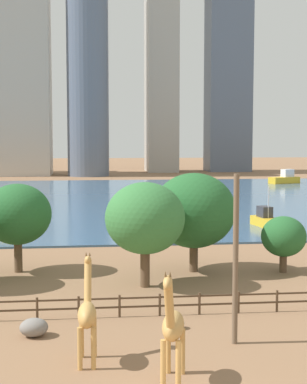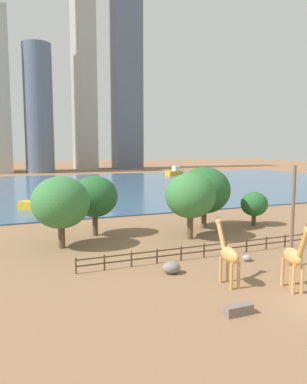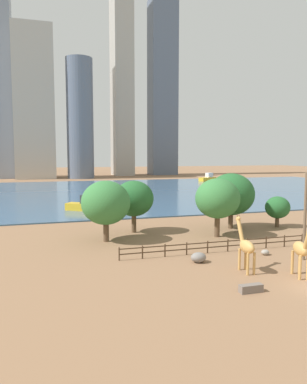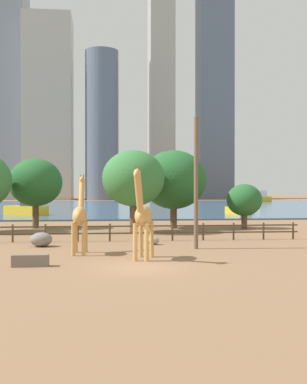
{
  "view_description": "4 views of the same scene",
  "coord_description": "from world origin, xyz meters",
  "px_view_note": "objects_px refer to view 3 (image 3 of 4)",
  "views": [
    {
      "loc": [
        -3.05,
        -21.08,
        10.31
      ],
      "look_at": [
        3.36,
        36.17,
        4.99
      ],
      "focal_mm": 55.0,
      "sensor_mm": 36.0,
      "label": 1
    },
    {
      "loc": [
        -18.28,
        -16.95,
        9.98
      ],
      "look_at": [
        0.89,
        29.44,
        4.01
      ],
      "focal_mm": 35.0,
      "sensor_mm": 36.0,
      "label": 2
    },
    {
      "loc": [
        -20.19,
        -22.68,
        10.22
      ],
      "look_at": [
        -2.45,
        35.02,
        4.13
      ],
      "focal_mm": 35.0,
      "sensor_mm": 36.0,
      "label": 3
    },
    {
      "loc": [
        -1.62,
        -23.61,
        3.91
      ],
      "look_at": [
        3.11,
        23.78,
        3.55
      ],
      "focal_mm": 45.0,
      "sensor_mm": 36.0,
      "label": 4
    }
  ],
  "objects_px": {
    "giraffe_companion": "(301,249)",
    "feeding_trough": "(251,288)",
    "utility_pole": "(305,216)",
    "boat_sailboat": "(235,201)",
    "tree_left_large": "(218,199)",
    "boat_tug": "(85,205)",
    "boulder_by_pole": "(198,257)",
    "tree_right_tall": "(231,194)",
    "tree_left_small": "(278,208)",
    "tree_center_broad": "(106,203)",
    "tree_right_small": "(134,199)",
    "boat_ferry": "(208,178)",
    "giraffe_tall": "(246,246)",
    "boulder_near_fence": "(265,252)"
  },
  "relations": [
    {
      "from": "boat_ferry",
      "to": "tree_center_broad",
      "type": "bearing_deg",
      "value": 36.33
    },
    {
      "from": "boat_ferry",
      "to": "boulder_by_pole",
      "type": "bearing_deg",
      "value": 42.62
    },
    {
      "from": "boat_ferry",
      "to": "boat_tug",
      "type": "xyz_separation_m",
      "value": [
        -53.13,
        -61.1,
        -0.1
      ]
    },
    {
      "from": "utility_pole",
      "to": "boat_sailboat",
      "type": "bearing_deg",
      "value": 70.43
    },
    {
      "from": "boat_tug",
      "to": "tree_right_small",
      "type": "bearing_deg",
      "value": 137.1
    },
    {
      "from": "giraffe_companion",
      "to": "utility_pole",
      "type": "height_order",
      "value": "utility_pole"
    },
    {
      "from": "giraffe_companion",
      "to": "tree_right_tall",
      "type": "distance_m",
      "value": 20.94
    },
    {
      "from": "feeding_trough",
      "to": "tree_left_large",
      "type": "xyz_separation_m",
      "value": [
        6.19,
        17.85,
        4.49
      ]
    },
    {
      "from": "boulder_near_fence",
      "to": "feeding_trough",
      "type": "distance_m",
      "value": 11.19
    },
    {
      "from": "boulder_by_pole",
      "to": "boat_tug",
      "type": "relative_size",
      "value": 0.23
    },
    {
      "from": "utility_pole",
      "to": "boat_sailboat",
      "type": "xyz_separation_m",
      "value": [
        12.97,
        36.49,
        -3.3
      ]
    },
    {
      "from": "giraffe_companion",
      "to": "utility_pole",
      "type": "xyz_separation_m",
      "value": [
        3.78,
        4.33,
        1.87
      ]
    },
    {
      "from": "tree_left_small",
      "to": "tree_right_tall",
      "type": "bearing_deg",
      "value": 171.58
    },
    {
      "from": "tree_left_large",
      "to": "boat_sailboat",
      "type": "height_order",
      "value": "tree_left_large"
    },
    {
      "from": "tree_center_broad",
      "to": "tree_right_small",
      "type": "bearing_deg",
      "value": 42.63
    },
    {
      "from": "boulder_near_fence",
      "to": "boat_sailboat",
      "type": "height_order",
      "value": "boat_sailboat"
    },
    {
      "from": "giraffe_companion",
      "to": "boulder_by_pole",
      "type": "relative_size",
      "value": 3.47
    },
    {
      "from": "giraffe_companion",
      "to": "feeding_trough",
      "type": "distance_m",
      "value": 6.41
    },
    {
      "from": "boulder_by_pole",
      "to": "tree_left_large",
      "type": "height_order",
      "value": "tree_left_large"
    },
    {
      "from": "feeding_trough",
      "to": "boat_ferry",
      "type": "distance_m",
      "value": 114.24
    },
    {
      "from": "giraffe_tall",
      "to": "boat_ferry",
      "type": "xyz_separation_m",
      "value": [
        43.78,
        100.07,
        -1.03
      ]
    },
    {
      "from": "boat_tug",
      "to": "giraffe_companion",
      "type": "bearing_deg",
      "value": 142.87
    },
    {
      "from": "utility_pole",
      "to": "tree_left_small",
      "type": "xyz_separation_m",
      "value": [
        7.6,
        14.96,
        -1.51
      ]
    },
    {
      "from": "giraffe_tall",
      "to": "giraffe_companion",
      "type": "bearing_deg",
      "value": -125.11
    },
    {
      "from": "boat_sailboat",
      "to": "boulder_by_pole",
      "type": "bearing_deg",
      "value": -42.85
    },
    {
      "from": "boulder_by_pole",
      "to": "boat_tug",
      "type": "height_order",
      "value": "boat_tug"
    },
    {
      "from": "giraffe_tall",
      "to": "boulder_near_fence",
      "type": "height_order",
      "value": "giraffe_tall"
    },
    {
      "from": "tree_left_large",
      "to": "boat_tug",
      "type": "bearing_deg",
      "value": 117.48
    },
    {
      "from": "tree_left_large",
      "to": "tree_right_small",
      "type": "distance_m",
      "value": 10.8
    },
    {
      "from": "boulder_by_pole",
      "to": "tree_center_broad",
      "type": "distance_m",
      "value": 13.68
    },
    {
      "from": "feeding_trough",
      "to": "boulder_near_fence",
      "type": "bearing_deg",
      "value": 51.11
    },
    {
      "from": "tree_right_small",
      "to": "boat_sailboat",
      "type": "bearing_deg",
      "value": 36.87
    },
    {
      "from": "utility_pole",
      "to": "boulder_by_pole",
      "type": "bearing_deg",
      "value": 167.83
    },
    {
      "from": "tree_center_broad",
      "to": "boat_sailboat",
      "type": "relative_size",
      "value": 1.33
    },
    {
      "from": "tree_left_small",
      "to": "tree_right_small",
      "type": "height_order",
      "value": "tree_right_small"
    },
    {
      "from": "feeding_trough",
      "to": "boat_tug",
      "type": "height_order",
      "value": "boat_tug"
    },
    {
      "from": "boat_ferry",
      "to": "tree_left_large",
      "type": "bearing_deg",
      "value": 43.77
    },
    {
      "from": "utility_pole",
      "to": "tree_right_tall",
      "type": "bearing_deg",
      "value": 87.1
    },
    {
      "from": "tree_center_broad",
      "to": "tree_right_tall",
      "type": "distance_m",
      "value": 18.03
    },
    {
      "from": "utility_pole",
      "to": "boat_tug",
      "type": "bearing_deg",
      "value": 114.09
    },
    {
      "from": "tree_right_tall",
      "to": "boat_ferry",
      "type": "relative_size",
      "value": 1.02
    },
    {
      "from": "giraffe_companion",
      "to": "tree_right_small",
      "type": "distance_m",
      "value": 23.46
    },
    {
      "from": "giraffe_companion",
      "to": "feeding_trough",
      "type": "relative_size",
      "value": 2.85
    },
    {
      "from": "feeding_trough",
      "to": "utility_pole",
      "type": "bearing_deg",
      "value": 32.54
    },
    {
      "from": "tree_right_tall",
      "to": "boat_tug",
      "type": "relative_size",
      "value": 1.17
    },
    {
      "from": "boulder_by_pole",
      "to": "utility_pole",
      "type": "bearing_deg",
      "value": -12.17
    },
    {
      "from": "giraffe_companion",
      "to": "boat_ferry",
      "type": "xyz_separation_m",
      "value": [
        40.21,
        102.79,
        -1.16
      ]
    },
    {
      "from": "tree_right_tall",
      "to": "boat_sailboat",
      "type": "xyz_separation_m",
      "value": [
        12.16,
        20.53,
        -3.77
      ]
    },
    {
      "from": "tree_left_large",
      "to": "feeding_trough",
      "type": "bearing_deg",
      "value": -109.13
    },
    {
      "from": "boulder_by_pole",
      "to": "tree_left_small",
      "type": "bearing_deg",
      "value": 35.78
    }
  ]
}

